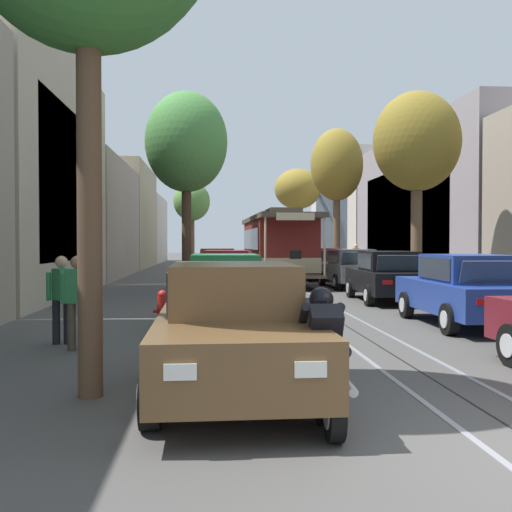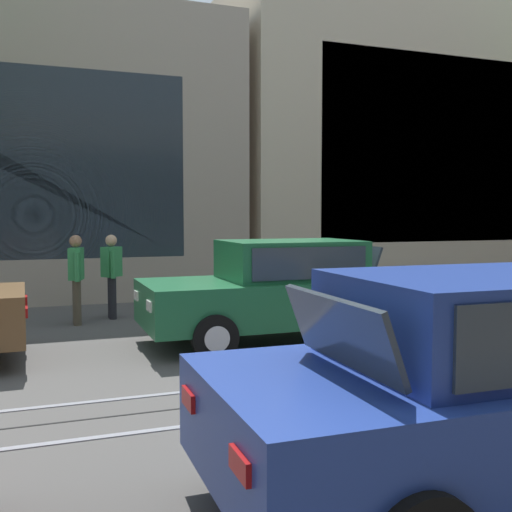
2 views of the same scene
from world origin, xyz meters
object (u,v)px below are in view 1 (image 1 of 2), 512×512
Objects in this scene: parked_car_maroon_fifth_right at (323,264)px; pedestrian_crossing_far at (77,297)px; cable_car_trolley at (277,247)px; parked_car_brown_fourth_left at (218,265)px; parked_car_maroon_far_right at (291,258)px; street_tree_kerb_left_second at (186,143)px; parked_car_maroon_mid_left at (227,273)px; street_tree_kerb_right_second at (417,143)px; motorcycle_with_rider at (323,357)px; pedestrian_on_left_pavement at (356,257)px; parked_car_brown_near_left at (233,327)px; pedestrian_on_right_pavement at (62,294)px; fire_hydrant at (162,310)px; street_tree_kerb_right_fourth at (298,190)px; parked_car_black_mid_right at (387,276)px; street_tree_kerb_left_mid at (192,203)px; parked_car_grey_fourth_right at (350,268)px; street_tree_kerb_right_mid at (337,166)px; parked_car_blue_second_right at (465,290)px; parked_car_green_second_left at (225,289)px; parked_car_black_sixth_right at (303,260)px.

parked_car_maroon_fifth_right is 20.22m from pedestrian_crossing_far.
cable_car_trolley is at bearing -135.54° from parked_car_maroon_fifth_right.
parked_car_brown_fourth_left and parked_car_maroon_far_right have the same top height.
parked_car_maroon_mid_left is at bearing -70.53° from street_tree_kerb_left_second.
street_tree_kerb_left_second is at bearing -120.97° from parked_car_brown_fourth_left.
street_tree_kerb_left_second is (-6.64, -4.19, 5.21)m from parked_car_maroon_fifth_right.
street_tree_kerb_left_second is at bearing -112.99° from parked_car_maroon_far_right.
street_tree_kerb_right_second reaches higher than motorcycle_with_rider.
parked_car_maroon_fifth_right is 6.70m from pedestrian_on_left_pavement.
pedestrian_on_left_pavement is at bearing 72.88° from parked_car_brown_near_left.
street_tree_kerb_right_second reaches higher than pedestrian_on_left_pavement.
street_tree_kerb_left_second is 19.44m from motorcycle_with_rider.
pedestrian_crossing_far is (-2.80, -9.99, 0.11)m from parked_car_maroon_mid_left.
parked_car_brown_near_left is 2.73× the size of pedestrian_on_right_pavement.
fire_hydrant is (-1.32, -14.39, -0.38)m from parked_car_brown_fourth_left.
street_tree_kerb_right_fourth reaches higher than parked_car_brown_near_left.
parked_car_black_mid_right is at bearing 44.65° from pedestrian_crossing_far.
street_tree_kerb_left_mid reaches higher than pedestrian_on_right_pavement.
parked_car_grey_fourth_right is at bearing -32.41° from parked_car_brown_fourth_left.
parked_car_brown_near_left is 12.93m from parked_car_maroon_mid_left.
parked_car_brown_fourth_left is 10.97m from street_tree_kerb_right_mid.
pedestrian_on_right_pavement is (-8.32, -1.69, 0.10)m from parked_car_blue_second_right.
pedestrian_on_left_pavement is at bearing 68.67° from parked_car_green_second_left.
street_tree_kerb_right_second is at bearing -95.52° from pedestrian_on_left_pavement.
street_tree_kerb_left_second is (-6.66, 12.07, 5.21)m from parked_car_blue_second_right.
fire_hydrant is at bearing -89.24° from street_tree_kerb_left_mid.
fire_hydrant is (-4.01, -13.79, -1.24)m from cable_car_trolley.
parked_car_green_second_left is 2.70× the size of pedestrian_crossing_far.
pedestrian_on_left_pavement is (5.76, 8.48, -0.67)m from cable_car_trolley.
street_tree_kerb_right_second is at bearing -67.36° from street_tree_kerb_left_mid.
pedestrian_on_left_pavement reaches higher than parked_car_maroon_mid_left.
fire_hydrant is at bearing -106.46° from parked_car_black_sixth_right.
street_tree_kerb_left_second reaches higher than pedestrian_on_right_pavement.
parked_car_maroon_far_right is 20.06m from street_tree_kerb_right_second.
fire_hydrant is (-2.20, 6.38, -0.22)m from motorcycle_with_rider.
parked_car_maroon_mid_left is 0.56× the size of street_tree_kerb_right_fourth.
fire_hydrant is (-1.55, -7.72, -0.38)m from parked_car_maroon_mid_left.
street_tree_kerb_left_second is at bearing 169.93° from parked_car_grey_fourth_right.
street_tree_kerb_right_mid is at bearing -89.23° from street_tree_kerb_right_fourth.
parked_car_maroon_fifth_right is at bearing -61.17° from street_tree_kerb_left_mid.
parked_car_maroon_mid_left is at bearing -109.09° from parked_car_black_sixth_right.
street_tree_kerb_right_fourth reaches higher than parked_car_maroon_mid_left.
street_tree_kerb_right_second is 8.66× the size of fire_hydrant.
parked_car_maroon_fifth_right is (5.32, 21.57, 0.00)m from parked_car_brown_near_left.
parked_car_maroon_far_right is 30.73m from pedestrian_crossing_far.
pedestrian_on_left_pavement is at bearing -57.70° from parked_car_maroon_far_right.
parked_car_blue_second_right and parked_car_black_sixth_right have the same top height.
fire_hydrant is at bearing -101.38° from parked_car_maroon_mid_left.
parked_car_maroon_far_right is at bearing 68.48° from parked_car_brown_fourth_left.
parked_car_grey_fourth_right is at bearing 88.21° from parked_car_black_mid_right.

